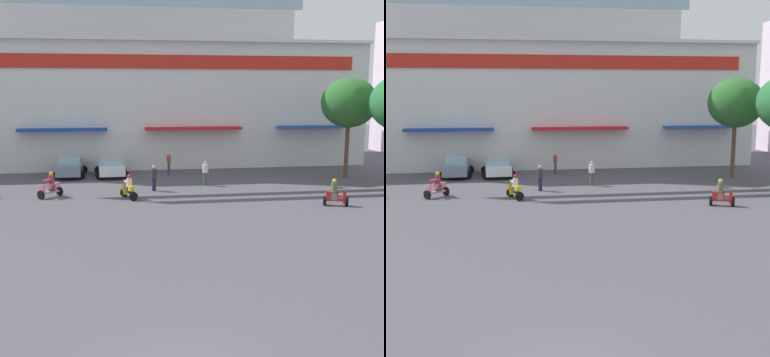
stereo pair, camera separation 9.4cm
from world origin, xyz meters
The scene contains 11 objects.
ground_plane centered at (0.00, 13.00, 0.00)m, with size 128.00×128.00×0.00m, color #514E57.
colonial_building centered at (0.00, 36.22, 9.48)m, with size 39.51×16.98×21.43m.
plaza_tree_3 centered at (15.41, 24.38, 5.40)m, with size 3.95×3.81×7.19m.
parked_car_0 centered at (-4.47, 27.84, 0.77)m, with size 2.36×4.03×1.51m.
parked_car_1 centered at (-1.50, 27.56, 0.73)m, with size 2.56×4.07×1.44m.
scooter_rider_1 centered at (-5.04, 20.56, 0.63)m, with size 1.43×1.41×1.54m.
scooter_rider_2 centered at (10.73, 15.87, 0.61)m, with size 1.41×0.93×1.51m.
scooter_rider_6 centered at (-0.45, 19.42, 0.61)m, with size 1.01×1.52×1.48m.
pedestrian_0 centered at (2.80, 27.67, 0.96)m, with size 0.35×0.35×1.66m.
pedestrian_1 centered at (4.73, 22.88, 0.92)m, with size 0.50×0.50×1.63m.
pedestrian_2 centered at (1.18, 21.56, 0.92)m, with size 0.53×0.53×1.63m.
Camera 2 is at (-1.14, -9.62, 6.27)m, focal length 46.96 mm.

